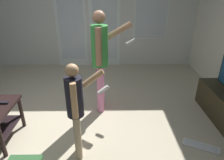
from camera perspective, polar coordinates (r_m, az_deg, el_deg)
The scene contains 6 objects.
ground_plane at distance 3.10m, azimuth -14.56°, elevation -12.64°, with size 5.76×5.27×0.02m, color #BDB095.
wall_back_with_doors at distance 5.04m, azimuth -8.85°, elevation 19.55°, with size 5.76×0.09×2.89m.
person_adult at distance 2.98m, azimuth -3.22°, elevation 7.30°, with size 0.66×0.42×1.56m.
person_child at distance 2.19m, azimuth -10.23°, elevation -6.91°, with size 0.46×0.36×1.16m.
loose_keyboard at distance 2.90m, azimuth 24.07°, elevation -16.84°, with size 0.45×0.31×0.02m.
dvd_remote_slim at distance 2.90m, azimuth -28.95°, elevation -5.67°, with size 0.17×0.05×0.02m, color black.
Camera 1 is at (0.73, -2.38, 1.83)m, focal length 31.99 mm.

